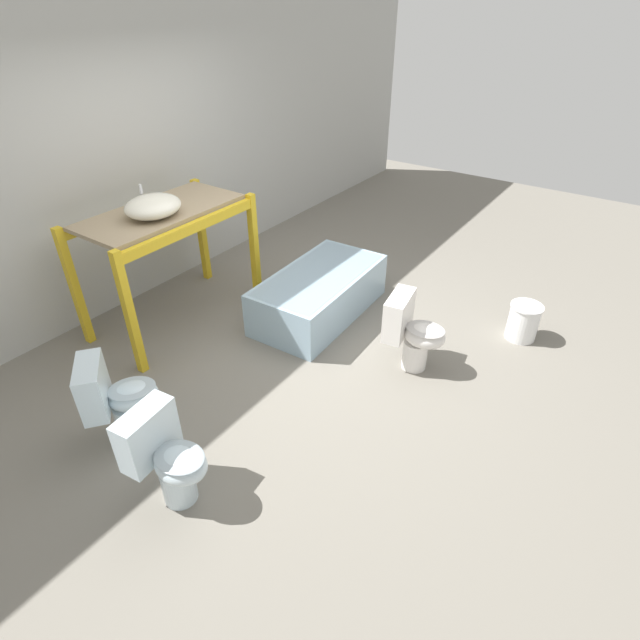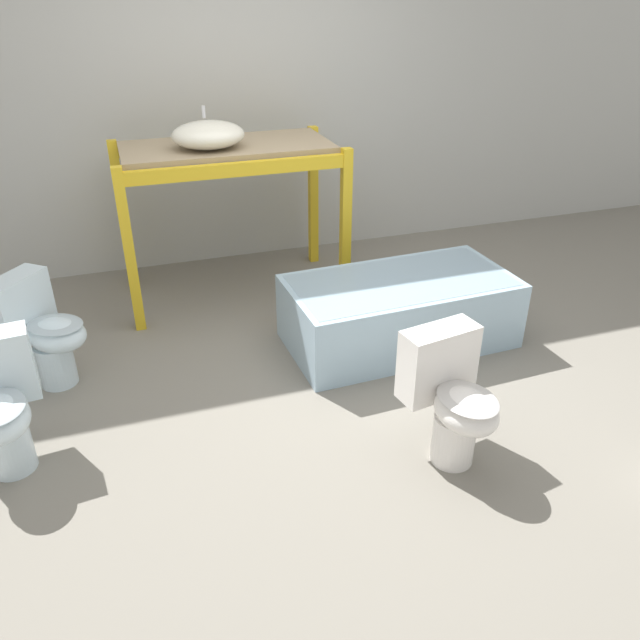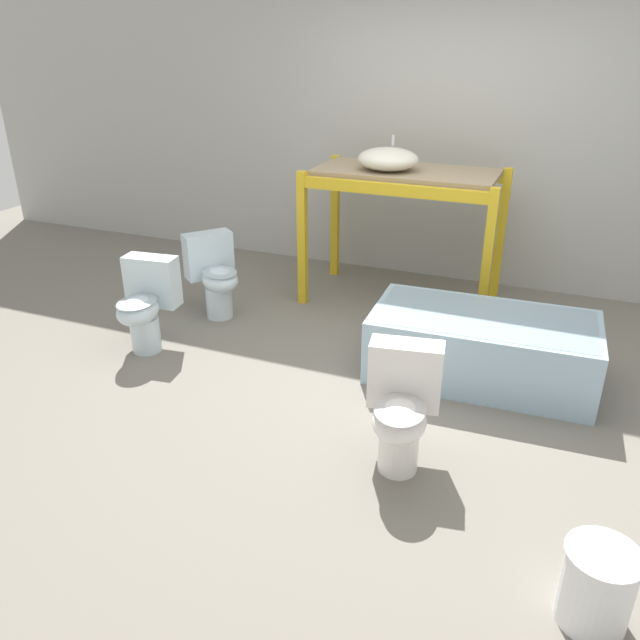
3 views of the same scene
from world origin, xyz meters
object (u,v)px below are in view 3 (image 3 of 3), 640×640
toilet_extra (215,274)px  bathtub_main (482,343)px  sink_basin (388,159)px  bucket_white (597,585)px  toilet_far (402,407)px  toilet_near (145,303)px

toilet_extra → bathtub_main: bearing=-57.4°
sink_basin → bathtub_main: 1.75m
bucket_white → toilet_extra: bearing=145.3°
bucket_white → bathtub_main: bearing=112.2°
bathtub_main → toilet_far: (-0.25, -1.14, 0.10)m
toilet_far → toilet_extra: 2.38m
toilet_near → bucket_white: size_ratio=1.90×
toilet_extra → toilet_near: bearing=-154.2°
bathtub_main → toilet_near: size_ratio=2.22×
toilet_extra → toilet_far: bearing=-86.5°
bathtub_main → toilet_far: toilet_far is taller
bathtub_main → toilet_far: size_ratio=2.22×
bathtub_main → toilet_near: 2.42m
sink_basin → bathtub_main: sink_basin is taller
toilet_far → toilet_extra: bearing=135.6°
sink_basin → toilet_extra: size_ratio=0.73×
toilet_near → bucket_white: bearing=-30.0°
toilet_far → bathtub_main: bearing=67.8°
sink_basin → bucket_white: bearing=-58.4°
bathtub_main → toilet_far: bearing=-104.9°
toilet_far → toilet_near: bearing=153.5°
toilet_far → toilet_extra: (-1.96, 1.36, 0.00)m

